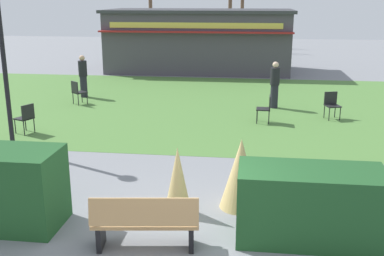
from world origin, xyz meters
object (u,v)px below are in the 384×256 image
(food_kiosk, at_px, (199,40))
(cafe_chair_north, at_px, (266,107))
(tree_center_bg, at_px, (151,8))
(park_bench, at_px, (145,222))
(parked_car_west_slot, at_px, (164,46))
(lamppost_mid, at_px, (2,47))
(cafe_chair_west, at_px, (77,91))
(person_strolling, at_px, (275,85))
(cafe_chair_east, at_px, (26,116))
(trash_bin, at_px, (356,213))
(person_standing, at_px, (83,76))
(tree_right_bg, at_px, (242,16))
(parked_car_center_slot, at_px, (244,47))
(tree_left_bg, at_px, (230,11))
(cafe_chair_center, at_px, (332,103))

(food_kiosk, height_order, cafe_chair_north, food_kiosk)
(tree_center_bg, bearing_deg, park_bench, -78.01)
(parked_car_west_slot, height_order, tree_center_bg, tree_center_bg)
(cafe_chair_north, height_order, tree_center_bg, tree_center_bg)
(lamppost_mid, distance_m, cafe_chair_west, 5.82)
(food_kiosk, xyz_separation_m, person_strolling, (3.74, -8.69, -0.79))
(tree_center_bg, bearing_deg, cafe_chair_east, -86.91)
(cafe_chair_north, xyz_separation_m, parked_car_west_slot, (-6.58, 17.07, 0.12))
(trash_bin, height_order, cafe_chair_west, cafe_chair_west)
(person_standing, relative_size, tree_right_bg, 0.30)
(park_bench, xyz_separation_m, person_standing, (-5.13, 11.32, 0.38))
(food_kiosk, bearing_deg, trash_bin, -75.49)
(park_bench, distance_m, parked_car_center_slot, 25.29)
(trash_bin, relative_size, cafe_chair_west, 0.97)
(cafe_chair_north, relative_size, tree_center_bg, 0.13)
(parked_car_west_slot, relative_size, tree_left_bg, 0.65)
(food_kiosk, bearing_deg, tree_left_bg, 83.99)
(food_kiosk, relative_size, cafe_chair_west, 11.15)
(park_bench, distance_m, food_kiosk, 19.13)
(cafe_chair_east, xyz_separation_m, tree_left_bg, (4.79, 23.54, 2.36))
(trash_bin, height_order, person_standing, person_standing)
(person_strolling, relative_size, tree_right_bg, 0.30)
(trash_bin, xyz_separation_m, cafe_chair_center, (0.85, 8.17, 0.10))
(food_kiosk, xyz_separation_m, tree_left_bg, (1.11, 10.53, 1.24))
(parked_car_center_slot, bearing_deg, cafe_chair_north, -86.29)
(cafe_chair_west, xyz_separation_m, cafe_chair_north, (6.97, -1.77, 0.00))
(park_bench, distance_m, tree_center_bg, 30.18)
(person_standing, relative_size, parked_car_center_slot, 0.39)
(lamppost_mid, xyz_separation_m, trash_bin, (8.07, -3.73, -2.28))
(cafe_chair_center, bearing_deg, parked_car_west_slot, 118.31)
(cafe_chair_west, bearing_deg, food_kiosk, 68.50)
(person_standing, xyz_separation_m, parked_car_west_slot, (0.64, 13.94, -0.22))
(park_bench, height_order, cafe_chair_north, park_bench)
(cafe_chair_center, distance_m, tree_center_bg, 23.08)
(person_standing, bearing_deg, food_kiosk, -26.97)
(cafe_chair_west, bearing_deg, tree_left_bg, 76.56)
(cafe_chair_north, xyz_separation_m, person_strolling, (0.34, 2.16, 0.33))
(park_bench, bearing_deg, cafe_chair_north, 75.69)
(parked_car_west_slot, height_order, tree_right_bg, tree_right_bg)
(person_standing, height_order, tree_left_bg, tree_left_bg)
(lamppost_mid, height_order, cafe_chair_west, lamppost_mid)
(person_strolling, bearing_deg, tree_center_bg, 129.29)
(parked_car_west_slot, bearing_deg, tree_center_bg, 112.96)
(park_bench, xyz_separation_m, parked_car_west_slot, (-4.49, 25.27, 0.16))
(cafe_chair_center, relative_size, person_standing, 0.53)
(person_standing, bearing_deg, cafe_chair_west, -170.04)
(cafe_chair_west, height_order, parked_car_center_slot, parked_car_center_slot)
(cafe_chair_east, xyz_separation_m, tree_right_bg, (5.62, 26.49, 1.93))
(food_kiosk, bearing_deg, tree_center_bg, 115.50)
(trash_bin, bearing_deg, cafe_chair_east, 148.29)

